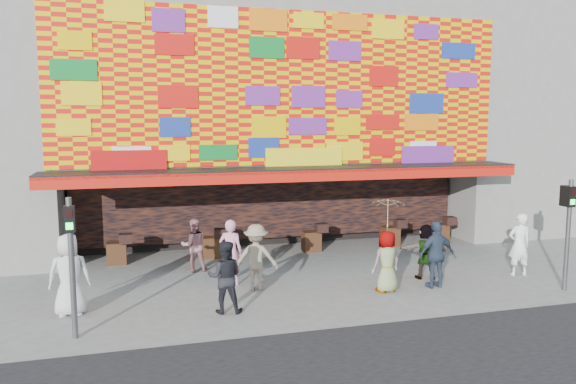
% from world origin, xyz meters
% --- Properties ---
extents(ground, '(90.00, 90.00, 0.00)m').
position_xyz_m(ground, '(0.00, 0.00, 0.00)').
color(ground, slate).
rests_on(ground, ground).
extents(shop_building, '(15.20, 9.40, 10.00)m').
position_xyz_m(shop_building, '(0.00, 8.18, 5.23)').
color(shop_building, gray).
rests_on(shop_building, ground).
extents(neighbor_right, '(11.00, 8.00, 12.00)m').
position_xyz_m(neighbor_right, '(13.00, 8.00, 6.00)').
color(neighbor_right, gray).
rests_on(neighbor_right, ground).
extents(signal_left, '(0.22, 0.20, 3.00)m').
position_xyz_m(signal_left, '(-6.20, -1.50, 1.86)').
color(signal_left, '#59595B').
rests_on(signal_left, ground).
extents(signal_right, '(0.22, 0.20, 3.00)m').
position_xyz_m(signal_right, '(6.20, -1.50, 1.86)').
color(signal_right, '#59595B').
rests_on(signal_right, ground).
extents(ped_a, '(0.99, 0.68, 1.95)m').
position_xyz_m(ped_a, '(-6.43, 0.03, 0.97)').
color(ped_a, silver).
rests_on(ped_a, ground).
extents(ped_b, '(0.79, 0.69, 1.83)m').
position_xyz_m(ped_b, '(-2.37, 1.47, 0.92)').
color(ped_b, pink).
rests_on(ped_b, ground).
extents(ped_c, '(0.98, 0.84, 1.74)m').
position_xyz_m(ped_c, '(-2.90, -0.76, 0.87)').
color(ped_c, black).
rests_on(ped_c, ground).
extents(ped_d, '(1.30, 0.97, 1.79)m').
position_xyz_m(ped_d, '(-1.80, 0.77, 0.90)').
color(ped_d, gray).
rests_on(ped_d, ground).
extents(ped_e, '(1.11, 0.53, 1.84)m').
position_xyz_m(ped_e, '(2.98, -0.33, 0.92)').
color(ped_e, '#2F3D52').
rests_on(ped_e, ground).
extents(ped_f, '(1.56, 0.91, 1.60)m').
position_xyz_m(ped_f, '(3.15, 0.51, 0.80)').
color(ped_f, gray).
rests_on(ped_f, ground).
extents(ped_g, '(0.89, 0.66, 1.66)m').
position_xyz_m(ped_g, '(1.51, -0.33, 0.83)').
color(ped_g, gray).
rests_on(ped_g, ground).
extents(ped_h, '(0.73, 0.54, 1.86)m').
position_xyz_m(ped_h, '(5.95, 0.08, 0.93)').
color(ped_h, white).
rests_on(ped_h, ground).
extents(ped_i, '(0.81, 0.65, 1.62)m').
position_xyz_m(ped_i, '(-3.22, 3.07, 0.81)').
color(ped_i, tan).
rests_on(ped_i, ground).
extents(parasol, '(1.18, 1.19, 1.77)m').
position_xyz_m(parasol, '(1.51, -0.33, 2.11)').
color(parasol, '#F0E597').
rests_on(parasol, ground).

